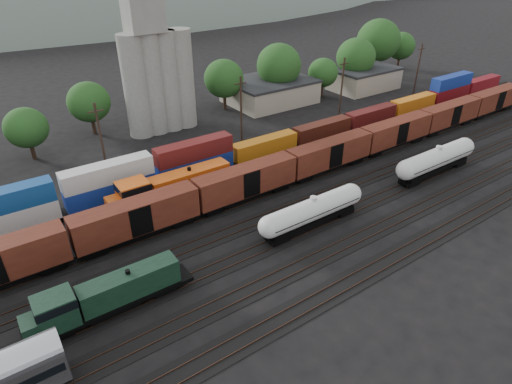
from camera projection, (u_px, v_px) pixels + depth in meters
ground at (257, 221)px, 54.91m from camera, size 600.00×600.00×0.00m
tracks at (257, 221)px, 54.89m from camera, size 180.00×33.20×0.20m
green_locomotive at (101, 297)px, 39.65m from camera, size 15.87×2.80×4.20m
tank_car_a at (312, 211)px, 52.47m from camera, size 15.90×2.85×4.17m
tank_car_b at (436, 159)px, 64.70m from camera, size 17.18×3.08×4.50m
orange_locomotive at (169, 188)px, 56.97m from camera, size 18.94×3.16×4.73m
boxcar_string at (195, 198)px, 53.89m from camera, size 153.60×2.90×4.20m
container_wall at (196, 162)px, 63.90m from camera, size 161.91×2.60×5.80m
grain_silo at (157, 71)px, 76.48m from camera, size 13.40×5.00×29.00m
industrial_sheds at (180, 115)px, 81.95m from camera, size 119.38×17.26×5.10m
tree_band at (213, 80)px, 87.01m from camera, size 162.37×17.35×14.47m
utility_poles at (178, 125)px, 67.43m from camera, size 122.20×0.36×12.00m
distant_hills at (46, 42)px, 261.72m from camera, size 860.00×286.00×130.00m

